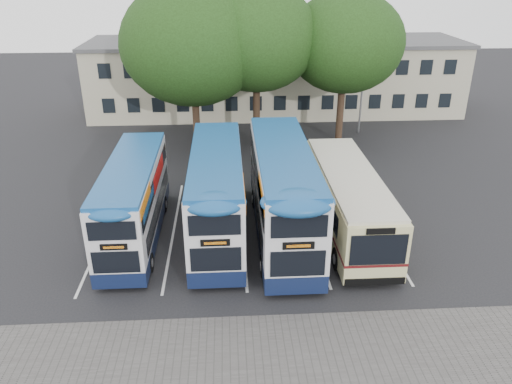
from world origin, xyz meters
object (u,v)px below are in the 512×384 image
Objects in this scene: bus_dd_left at (134,197)px; bus_dd_mid at (217,191)px; lamp_post at (364,68)px; tree_right at (345,43)px; bus_dd_right at (283,189)px; tree_left at (192,44)px; bus_single at (348,197)px; tree_mid at (257,38)px.

bus_dd_mid is at bearing 2.33° from bus_dd_left.
tree_right is at bearing -135.98° from lamp_post.
tree_right reaches higher than bus_dd_right.
bus_single is (8.10, -12.50, -5.60)m from tree_left.
lamp_post is at bearing 73.62° from bus_single.
tree_mid is at bearing -163.94° from lamp_post.
bus_dd_mid is 3.20m from bus_dd_right.
bus_dd_mid is (-2.72, -12.99, -5.33)m from tree_mid.
bus_dd_mid is at bearing -123.70° from tree_right.
bus_dd_right is at bearing -69.62° from tree_left.
tree_mid is 1.07× the size of bus_single.
tree_right reaches higher than bus_dd_mid.
tree_mid is 14.31m from bus_dd_mid.
tree_right is 16.82m from bus_dd_mid.
lamp_post is 8.98m from tree_mid.
tree_left is 15.91m from bus_single.
tree_left is 4.36m from tree_mid.
bus_dd_right is (0.47, -13.34, -5.19)m from tree_mid.
tree_right is 19.39m from bus_dd_left.
bus_single is at bearing -73.76° from tree_mid.
lamp_post is 0.79× the size of tree_left.
bus_dd_right reaches higher than bus_single.
tree_mid is at bearing 5.67° from tree_left.
bus_dd_mid is 0.97× the size of bus_single.
bus_dd_right is (7.16, -0.18, 0.32)m from bus_dd_left.
lamp_post is at bearing 44.02° from tree_right.
tree_mid reaches higher than bus_dd_mid.
bus_dd_left is 7.17m from bus_dd_right.
tree_mid is at bearing 78.20° from bus_dd_mid.
lamp_post is 0.80× the size of tree_mid.
lamp_post is 3.59m from tree_right.
tree_mid is 1.05× the size of bus_dd_right.
bus_dd_left is at bearing -177.67° from bus_dd_mid.
tree_right reaches higher than bus_dd_left.
bus_dd_mid is at bearing -125.54° from lamp_post.
tree_mid is 14.32m from bus_dd_right.
bus_dd_left is 0.87× the size of bus_dd_right.
bus_dd_left is 10.47m from bus_single.
bus_dd_right is (4.79, -12.91, -4.90)m from tree_left.
bus_single is at bearing -106.38° from lamp_post.
bus_dd_left is 0.89× the size of bus_single.
bus_dd_right is at bearing -88.00° from tree_mid.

